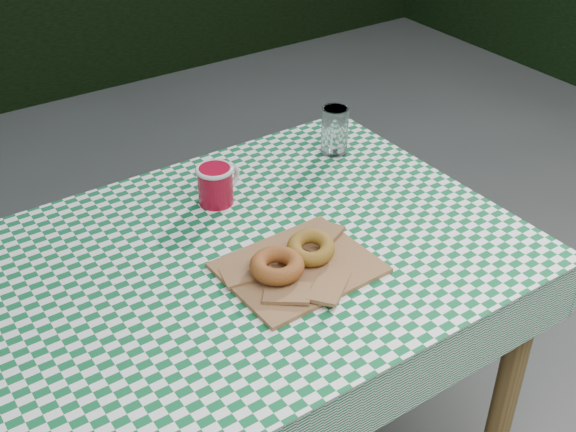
% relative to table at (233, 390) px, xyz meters
% --- Properties ---
extents(table, '(1.23, 0.83, 0.75)m').
position_rel_table_xyz_m(table, '(0.00, 0.00, 0.00)').
color(table, brown).
rests_on(table, ground).
extents(tablecloth, '(1.25, 0.85, 0.01)m').
position_rel_table_xyz_m(tablecloth, '(0.00, -0.00, 0.38)').
color(tablecloth, '#0D592D').
rests_on(tablecloth, table).
extents(paper_bag, '(0.30, 0.25, 0.02)m').
position_rel_table_xyz_m(paper_bag, '(0.11, -0.11, 0.39)').
color(paper_bag, olive).
rests_on(paper_bag, tablecloth).
extents(bagel_front, '(0.11, 0.11, 0.03)m').
position_rel_table_xyz_m(bagel_front, '(0.06, -0.11, 0.41)').
color(bagel_front, '#91531E').
rests_on(bagel_front, paper_bag).
extents(bagel_back, '(0.14, 0.14, 0.03)m').
position_rel_table_xyz_m(bagel_back, '(0.15, -0.10, 0.41)').
color(bagel_back, olive).
rests_on(bagel_back, paper_bag).
extents(coffee_mug, '(0.20, 0.20, 0.09)m').
position_rel_table_xyz_m(coffee_mug, '(0.09, 0.21, 0.43)').
color(coffee_mug, maroon).
rests_on(coffee_mug, tablecloth).
extents(drinking_glass, '(0.09, 0.09, 0.12)m').
position_rel_table_xyz_m(drinking_glass, '(0.46, 0.25, 0.44)').
color(drinking_glass, silver).
rests_on(drinking_glass, tablecloth).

